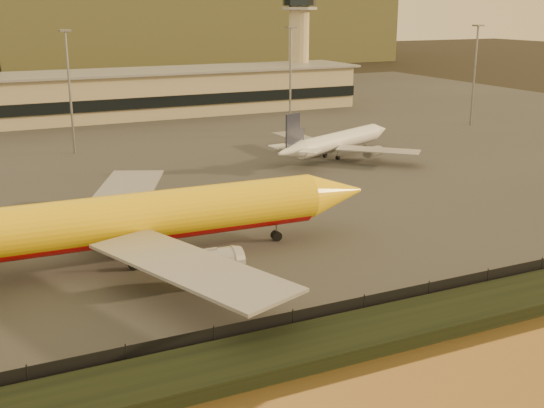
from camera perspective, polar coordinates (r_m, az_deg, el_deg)
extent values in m
plane|color=black|center=(79.30, 1.30, -6.11)|extent=(900.00, 900.00, 0.00)
cube|color=black|center=(65.67, 8.12, -10.59)|extent=(320.00, 7.00, 1.40)
cube|color=#2D2D2D|center=(166.53, -13.65, 5.39)|extent=(320.00, 220.00, 0.20)
cube|color=black|center=(68.42, 6.28, -8.81)|extent=(300.00, 0.05, 2.20)
cube|color=tan|center=(194.75, -15.68, 8.59)|extent=(160.00, 22.00, 12.00)
cube|color=black|center=(183.95, -15.02, 7.90)|extent=(160.00, 0.60, 3.00)
cube|color=gray|center=(194.07, -15.83, 10.43)|extent=(164.00, 24.00, 0.60)
cylinder|color=tan|center=(222.36, 2.25, 12.38)|extent=(6.40, 6.40, 30.00)
cylinder|color=black|center=(221.87, 2.30, 16.70)|extent=(10.40, 10.40, 3.50)
cylinder|color=gray|center=(221.86, 2.29, 16.04)|extent=(11.20, 11.20, 0.80)
cylinder|color=slate|center=(148.27, -16.53, 8.83)|extent=(0.50, 0.50, 25.00)
cube|color=slate|center=(147.31, -16.94, 13.72)|extent=(2.20, 2.20, 0.40)
cylinder|color=slate|center=(161.94, 1.54, 10.05)|extent=(0.50, 0.50, 25.00)
cube|color=slate|center=(161.07, 1.58, 14.55)|extent=(2.20, 2.20, 0.40)
cylinder|color=slate|center=(185.37, 16.56, 10.19)|extent=(0.50, 0.50, 25.00)
cube|color=slate|center=(184.60, 16.88, 14.10)|extent=(2.20, 2.20, 0.40)
cylinder|color=yellow|center=(84.10, -9.30, -0.84)|extent=(40.69, 7.09, 5.85)
cylinder|color=#BD0A0B|center=(84.41, -9.27, -1.50)|extent=(39.53, 5.76, 4.57)
cone|color=yellow|center=(92.77, 5.30, 0.93)|extent=(8.06, 6.09, 5.85)
cube|color=gray|center=(98.79, -12.22, 0.96)|extent=(17.42, 26.36, 0.35)
cylinder|color=gray|center=(96.22, -10.06, -0.33)|extent=(6.85, 3.42, 3.22)
cube|color=gray|center=(69.93, -6.87, -5.20)|extent=(16.17, 26.50, 0.35)
cylinder|color=gray|center=(74.67, -5.63, -5.06)|extent=(6.85, 3.42, 3.22)
cylinder|color=black|center=(90.46, 0.37, -2.66)|extent=(1.32, 1.06, 1.29)
cylinder|color=slate|center=(90.24, 0.37, -2.26)|extent=(0.23, 0.23, 2.63)
cylinder|color=black|center=(82.38, -11.52, -4.95)|extent=(1.32, 1.06, 1.29)
cylinder|color=slate|center=(82.14, -11.55, -4.51)|extent=(0.23, 0.23, 2.63)
cylinder|color=black|center=(87.23, -12.28, -3.78)|extent=(1.32, 1.06, 1.29)
cylinder|color=slate|center=(87.00, -12.31, -3.36)|extent=(0.23, 0.23, 2.63)
cylinder|color=silver|center=(141.27, 5.65, 5.33)|extent=(24.91, 13.72, 3.57)
cylinder|color=gray|center=(141.39, 5.64, 5.08)|extent=(23.94, 12.71, 2.78)
cone|color=silver|center=(153.92, 8.94, 6.11)|extent=(6.01, 5.29, 3.57)
cone|color=silver|center=(128.61, 1.54, 4.44)|extent=(7.32, 5.87, 3.57)
cube|color=black|center=(128.41, 1.75, 6.20)|extent=(3.70, 1.86, 6.24)
cube|color=silver|center=(131.85, 0.72, 4.86)|extent=(3.90, 3.75, 0.21)
cube|color=silver|center=(127.50, 3.19, 4.44)|extent=(4.92, 4.91, 0.21)
cube|color=gray|center=(146.55, 2.33, 5.54)|extent=(5.56, 16.22, 0.21)
cylinder|color=gray|center=(146.68, 3.50, 5.14)|extent=(4.71, 3.54, 1.96)
cube|color=gray|center=(135.56, 8.88, 4.48)|extent=(15.02, 14.74, 0.21)
cylinder|color=gray|center=(138.48, 8.40, 4.33)|extent=(4.71, 3.54, 1.96)
cylinder|color=black|center=(149.87, 7.78, 4.72)|extent=(0.97, 0.89, 0.78)
cylinder|color=slate|center=(149.79, 7.78, 4.87)|extent=(0.19, 0.19, 1.61)
cylinder|color=black|center=(138.83, 5.52, 3.88)|extent=(0.97, 0.89, 0.78)
cylinder|color=slate|center=(138.74, 5.53, 4.04)|extent=(0.19, 0.19, 1.61)
cylinder|color=black|center=(140.64, 4.45, 4.06)|extent=(0.97, 0.89, 0.78)
cylinder|color=slate|center=(140.56, 4.46, 4.23)|extent=(0.19, 0.19, 1.61)
cube|color=yellow|center=(105.76, -2.36, 0.30)|extent=(4.35, 2.53, 1.84)
cube|color=silver|center=(106.58, -11.77, 0.03)|extent=(3.88, 2.25, 1.64)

